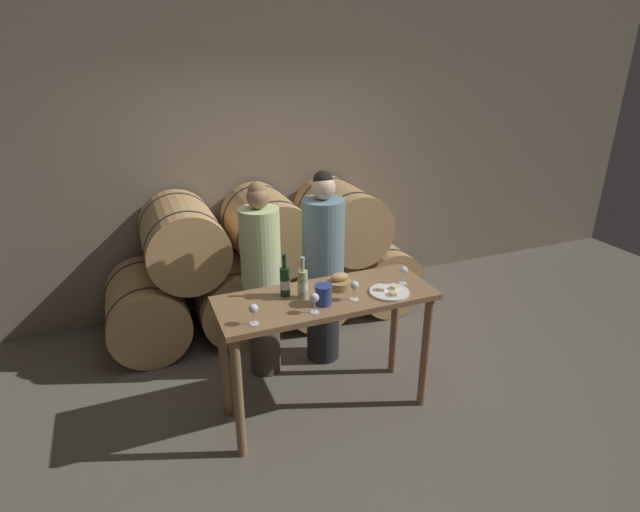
{
  "coord_description": "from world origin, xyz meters",
  "views": [
    {
      "loc": [
        -1.19,
        -2.82,
        2.52
      ],
      "look_at": [
        0.0,
        0.11,
        1.21
      ],
      "focal_mm": 28.0,
      "sensor_mm": 36.0,
      "label": 1
    }
  ],
  "objects_px": {
    "wine_bottle_white": "(303,284)",
    "bread_basket": "(339,282)",
    "wine_bottle_red": "(285,281)",
    "wine_glass_far_left": "(253,310)",
    "person_right": "(323,269)",
    "person_left": "(262,280)",
    "cheese_plate": "(389,292)",
    "wine_glass_center": "(354,286)",
    "wine_glass_left": "(314,299)",
    "tasting_table": "(326,316)",
    "wine_glass_right": "(404,271)",
    "blue_crock": "(323,294)"
  },
  "relations": [
    {
      "from": "wine_bottle_white",
      "to": "bread_basket",
      "type": "distance_m",
      "value": 0.3
    },
    {
      "from": "bread_basket",
      "to": "wine_bottle_white",
      "type": "bearing_deg",
      "value": -170.15
    },
    {
      "from": "wine_bottle_red",
      "to": "wine_glass_far_left",
      "type": "distance_m",
      "value": 0.42
    },
    {
      "from": "person_right",
      "to": "wine_bottle_red",
      "type": "height_order",
      "value": "person_right"
    },
    {
      "from": "person_left",
      "to": "bread_basket",
      "type": "xyz_separation_m",
      "value": [
        0.41,
        -0.58,
        0.17
      ]
    },
    {
      "from": "cheese_plate",
      "to": "wine_glass_center",
      "type": "xyz_separation_m",
      "value": [
        -0.27,
        0.0,
        0.09
      ]
    },
    {
      "from": "person_right",
      "to": "wine_glass_center",
      "type": "relative_size",
      "value": 12.21
    },
    {
      "from": "person_left",
      "to": "wine_bottle_white",
      "type": "xyz_separation_m",
      "value": [
        0.12,
        -0.63,
        0.23
      ]
    },
    {
      "from": "person_left",
      "to": "wine_glass_left",
      "type": "xyz_separation_m",
      "value": [
        0.12,
        -0.85,
        0.22
      ]
    },
    {
      "from": "tasting_table",
      "to": "person_right",
      "type": "bearing_deg",
      "value": 69.32
    },
    {
      "from": "wine_bottle_red",
      "to": "wine_glass_right",
      "type": "height_order",
      "value": "wine_bottle_red"
    },
    {
      "from": "bread_basket",
      "to": "cheese_plate",
      "type": "xyz_separation_m",
      "value": [
        0.29,
        -0.21,
        -0.03
      ]
    },
    {
      "from": "wine_bottle_red",
      "to": "wine_glass_right",
      "type": "xyz_separation_m",
      "value": [
        0.85,
        -0.14,
        -0.01
      ]
    },
    {
      "from": "bread_basket",
      "to": "wine_glass_left",
      "type": "height_order",
      "value": "wine_glass_left"
    },
    {
      "from": "blue_crock",
      "to": "wine_glass_far_left",
      "type": "distance_m",
      "value": 0.5
    },
    {
      "from": "cheese_plate",
      "to": "wine_glass_right",
      "type": "relative_size",
      "value": 2.04
    },
    {
      "from": "person_right",
      "to": "wine_glass_left",
      "type": "bearing_deg",
      "value": -115.77
    },
    {
      "from": "cheese_plate",
      "to": "tasting_table",
      "type": "bearing_deg",
      "value": 163.1
    },
    {
      "from": "tasting_table",
      "to": "wine_glass_left",
      "type": "bearing_deg",
      "value": -130.07
    },
    {
      "from": "person_left",
      "to": "wine_bottle_white",
      "type": "relative_size",
      "value": 5.46
    },
    {
      "from": "blue_crock",
      "to": "bread_basket",
      "type": "distance_m",
      "value": 0.27
    },
    {
      "from": "cheese_plate",
      "to": "blue_crock",
      "type": "bearing_deg",
      "value": 177.62
    },
    {
      "from": "wine_bottle_red",
      "to": "wine_glass_left",
      "type": "bearing_deg",
      "value": -71.94
    },
    {
      "from": "wine_glass_far_left",
      "to": "wine_glass_left",
      "type": "bearing_deg",
      "value": -0.67
    },
    {
      "from": "tasting_table",
      "to": "person_right",
      "type": "xyz_separation_m",
      "value": [
        0.25,
        0.66,
        0.05
      ]
    },
    {
      "from": "person_right",
      "to": "bread_basket",
      "type": "height_order",
      "value": "person_right"
    },
    {
      "from": "wine_glass_far_left",
      "to": "wine_glass_left",
      "type": "relative_size",
      "value": 1.0
    },
    {
      "from": "wine_bottle_red",
      "to": "cheese_plate",
      "type": "xyz_separation_m",
      "value": [
        0.68,
        -0.24,
        -0.1
      ]
    },
    {
      "from": "wine_glass_far_left",
      "to": "wine_glass_center",
      "type": "distance_m",
      "value": 0.71
    },
    {
      "from": "bread_basket",
      "to": "wine_glass_center",
      "type": "distance_m",
      "value": 0.21
    },
    {
      "from": "person_left",
      "to": "wine_glass_right",
      "type": "distance_m",
      "value": 1.13
    },
    {
      "from": "wine_glass_left",
      "to": "wine_glass_center",
      "type": "xyz_separation_m",
      "value": [
        0.31,
        0.07,
        0.0
      ]
    },
    {
      "from": "wine_bottle_white",
      "to": "blue_crock",
      "type": "height_order",
      "value": "wine_bottle_white"
    },
    {
      "from": "person_left",
      "to": "person_right",
      "type": "height_order",
      "value": "person_right"
    },
    {
      "from": "wine_glass_right",
      "to": "wine_glass_far_left",
      "type": "bearing_deg",
      "value": -172.33
    },
    {
      "from": "tasting_table",
      "to": "person_right",
      "type": "relative_size",
      "value": 0.91
    },
    {
      "from": "person_right",
      "to": "wine_bottle_white",
      "type": "relative_size",
      "value": 5.58
    },
    {
      "from": "wine_glass_far_left",
      "to": "wine_glass_right",
      "type": "distance_m",
      "value": 1.16
    },
    {
      "from": "wine_bottle_red",
      "to": "blue_crock",
      "type": "bearing_deg",
      "value": -47.84
    },
    {
      "from": "blue_crock",
      "to": "wine_glass_right",
      "type": "relative_size",
      "value": 1.0
    },
    {
      "from": "person_right",
      "to": "wine_glass_center",
      "type": "bearing_deg",
      "value": -97.02
    },
    {
      "from": "wine_bottle_white",
      "to": "wine_glass_center",
      "type": "distance_m",
      "value": 0.35
    },
    {
      "from": "blue_crock",
      "to": "bread_basket",
      "type": "relative_size",
      "value": 0.77
    },
    {
      "from": "tasting_table",
      "to": "wine_bottle_white",
      "type": "bearing_deg",
      "value": 169.85
    },
    {
      "from": "blue_crock",
      "to": "wine_glass_left",
      "type": "distance_m",
      "value": 0.13
    },
    {
      "from": "wine_glass_center",
      "to": "wine_glass_right",
      "type": "height_order",
      "value": "same"
    },
    {
      "from": "wine_glass_left",
      "to": "wine_glass_center",
      "type": "bearing_deg",
      "value": 11.74
    },
    {
      "from": "wine_glass_center",
      "to": "wine_glass_right",
      "type": "relative_size",
      "value": 1.0
    },
    {
      "from": "person_left",
      "to": "wine_bottle_red",
      "type": "bearing_deg",
      "value": -88.18
    },
    {
      "from": "cheese_plate",
      "to": "wine_glass_left",
      "type": "distance_m",
      "value": 0.59
    }
  ]
}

